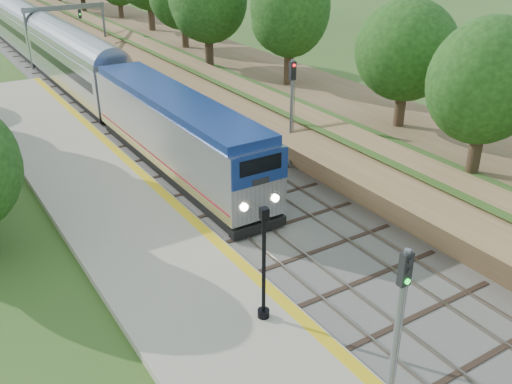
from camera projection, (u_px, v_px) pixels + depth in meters
trackbed at (55, 56)px, 64.59m from camera, size 9.50×170.00×0.28m
platform at (145, 243)px, 27.65m from camera, size 6.40×68.00×0.38m
yellow_stripe at (197, 224)px, 28.93m from camera, size 0.55×68.00×0.01m
embankment at (123, 32)px, 67.77m from camera, size 10.64×170.00×11.70m
signal_gantry at (65, 19)px, 58.93m from camera, size 8.40×0.38×6.20m
lamppost_far at (264, 271)px, 21.33m from camera, size 0.47×0.47×4.78m
signal_platform at (398, 319)px, 16.33m from camera, size 0.35×0.28×6.03m
signal_farside at (292, 104)px, 34.30m from camera, size 0.37×0.30×6.82m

